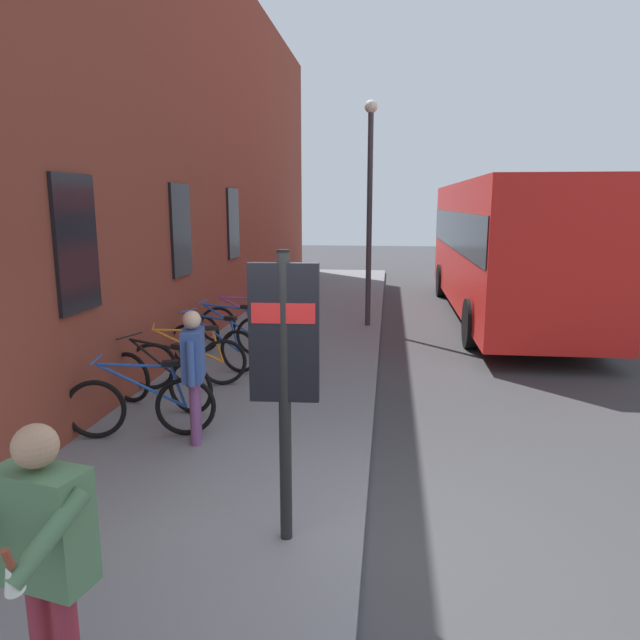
{
  "coord_description": "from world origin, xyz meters",
  "views": [
    {
      "loc": [
        -4.5,
        -0.16,
        2.86
      ],
      "look_at": [
        3.03,
        0.73,
        1.35
      ],
      "focal_mm": 32.93,
      "sensor_mm": 36.0,
      "label": 1
    }
  ],
  "objects_px": {
    "bicycle_end_of_row": "(189,362)",
    "pedestrian_near_bus": "(194,363)",
    "bicycle_mid_rack": "(213,346)",
    "city_bus": "(504,242)",
    "bicycle_far_end": "(228,333)",
    "street_lamp": "(370,195)",
    "tourist_with_hotdogs": "(42,547)",
    "transit_info_sign": "(284,352)",
    "bicycle_by_door": "(141,406)",
    "bicycle_beside_lamp": "(160,380)",
    "bicycle_under_window": "(245,322)"
  },
  "relations": [
    {
      "from": "bicycle_end_of_row",
      "to": "pedestrian_near_bus",
      "type": "relative_size",
      "value": 1.08
    },
    {
      "from": "bicycle_mid_rack",
      "to": "city_bus",
      "type": "distance_m",
      "value": 8.33
    },
    {
      "from": "bicycle_end_of_row",
      "to": "bicycle_far_end",
      "type": "xyz_separation_m",
      "value": [
        2.03,
        -0.05,
        0.0
      ]
    },
    {
      "from": "pedestrian_near_bus",
      "to": "street_lamp",
      "type": "relative_size",
      "value": 0.32
    },
    {
      "from": "bicycle_far_end",
      "to": "street_lamp",
      "type": "xyz_separation_m",
      "value": [
        2.92,
        -2.46,
        2.54
      ]
    },
    {
      "from": "city_bus",
      "to": "tourist_with_hotdogs",
      "type": "height_order",
      "value": "city_bus"
    },
    {
      "from": "bicycle_end_of_row",
      "to": "pedestrian_near_bus",
      "type": "distance_m",
      "value": 2.23
    },
    {
      "from": "bicycle_end_of_row",
      "to": "transit_info_sign",
      "type": "relative_size",
      "value": 0.7
    },
    {
      "from": "transit_info_sign",
      "to": "bicycle_end_of_row",
      "type": "bearing_deg",
      "value": 29.37
    },
    {
      "from": "tourist_with_hotdogs",
      "to": "bicycle_by_door",
      "type": "bearing_deg",
      "value": 17.0
    },
    {
      "from": "bicycle_beside_lamp",
      "to": "bicycle_by_door",
      "type": "bearing_deg",
      "value": -170.0
    },
    {
      "from": "pedestrian_near_bus",
      "to": "tourist_with_hotdogs",
      "type": "bearing_deg",
      "value": -172.73
    },
    {
      "from": "bicycle_by_door",
      "to": "city_bus",
      "type": "bearing_deg",
      "value": -33.01
    },
    {
      "from": "city_bus",
      "to": "tourist_with_hotdogs",
      "type": "distance_m",
      "value": 13.45
    },
    {
      "from": "bicycle_end_of_row",
      "to": "city_bus",
      "type": "bearing_deg",
      "value": -40.22
    },
    {
      "from": "bicycle_end_of_row",
      "to": "bicycle_mid_rack",
      "type": "distance_m",
      "value": 1.02
    },
    {
      "from": "bicycle_under_window",
      "to": "tourist_with_hotdogs",
      "type": "height_order",
      "value": "tourist_with_hotdogs"
    },
    {
      "from": "bicycle_mid_rack",
      "to": "bicycle_by_door",
      "type": "bearing_deg",
      "value": -179.57
    },
    {
      "from": "bicycle_under_window",
      "to": "tourist_with_hotdogs",
      "type": "bearing_deg",
      "value": -172.5
    },
    {
      "from": "bicycle_end_of_row",
      "to": "pedestrian_near_bus",
      "type": "bearing_deg",
      "value": -158.72
    },
    {
      "from": "bicycle_by_door",
      "to": "tourist_with_hotdogs",
      "type": "height_order",
      "value": "tourist_with_hotdogs"
    },
    {
      "from": "bicycle_mid_rack",
      "to": "street_lamp",
      "type": "xyz_separation_m",
      "value": [
        3.94,
        -2.44,
        2.54
      ]
    },
    {
      "from": "transit_info_sign",
      "to": "street_lamp",
      "type": "distance_m",
      "value": 8.92
    },
    {
      "from": "transit_info_sign",
      "to": "city_bus",
      "type": "relative_size",
      "value": 0.23
    },
    {
      "from": "tourist_with_hotdogs",
      "to": "street_lamp",
      "type": "bearing_deg",
      "value": -6.67
    },
    {
      "from": "bicycle_far_end",
      "to": "bicycle_under_window",
      "type": "relative_size",
      "value": 1.05
    },
    {
      "from": "bicycle_mid_rack",
      "to": "tourist_with_hotdogs",
      "type": "bearing_deg",
      "value": -170.02
    },
    {
      "from": "bicycle_under_window",
      "to": "transit_info_sign",
      "type": "bearing_deg",
      "value": -163.39
    },
    {
      "from": "bicycle_end_of_row",
      "to": "bicycle_under_window",
      "type": "bearing_deg",
      "value": -1.8
    },
    {
      "from": "bicycle_by_door",
      "to": "transit_info_sign",
      "type": "relative_size",
      "value": 0.73
    },
    {
      "from": "bicycle_mid_rack",
      "to": "bicycle_under_window",
      "type": "height_order",
      "value": "same"
    },
    {
      "from": "bicycle_by_door",
      "to": "bicycle_end_of_row",
      "type": "height_order",
      "value": "same"
    },
    {
      "from": "bicycle_far_end",
      "to": "street_lamp",
      "type": "distance_m",
      "value": 4.59
    },
    {
      "from": "bicycle_beside_lamp",
      "to": "city_bus",
      "type": "xyz_separation_m",
      "value": [
        7.81,
        -5.9,
        1.41
      ]
    },
    {
      "from": "bicycle_by_door",
      "to": "pedestrian_near_bus",
      "type": "xyz_separation_m",
      "value": [
        -0.08,
        -0.69,
        0.57
      ]
    },
    {
      "from": "pedestrian_near_bus",
      "to": "tourist_with_hotdogs",
      "type": "height_order",
      "value": "tourist_with_hotdogs"
    },
    {
      "from": "transit_info_sign",
      "to": "tourist_with_hotdogs",
      "type": "xyz_separation_m",
      "value": [
        -1.9,
        0.91,
        -0.56
      ]
    },
    {
      "from": "pedestrian_near_bus",
      "to": "street_lamp",
      "type": "xyz_separation_m",
      "value": [
        6.96,
        -1.73,
        1.97
      ]
    },
    {
      "from": "bicycle_end_of_row",
      "to": "tourist_with_hotdogs",
      "type": "relative_size",
      "value": 1.0
    },
    {
      "from": "bicycle_far_end",
      "to": "transit_info_sign",
      "type": "distance_m",
      "value": 6.37
    },
    {
      "from": "bicycle_under_window",
      "to": "pedestrian_near_bus",
      "type": "xyz_separation_m",
      "value": [
        -5.11,
        -0.69,
        0.57
      ]
    },
    {
      "from": "bicycle_mid_rack",
      "to": "bicycle_far_end",
      "type": "distance_m",
      "value": 1.02
    },
    {
      "from": "bicycle_by_door",
      "to": "street_lamp",
      "type": "distance_m",
      "value": 7.73
    },
    {
      "from": "bicycle_by_door",
      "to": "bicycle_beside_lamp",
      "type": "distance_m",
      "value": 1.02
    },
    {
      "from": "bicycle_under_window",
      "to": "street_lamp",
      "type": "relative_size",
      "value": 0.34
    },
    {
      "from": "bicycle_by_door",
      "to": "pedestrian_near_bus",
      "type": "relative_size",
      "value": 1.11
    },
    {
      "from": "transit_info_sign",
      "to": "bicycle_under_window",
      "type": "bearing_deg",
      "value": 16.61
    },
    {
      "from": "city_bus",
      "to": "street_lamp",
      "type": "height_order",
      "value": "street_lamp"
    },
    {
      "from": "transit_info_sign",
      "to": "bicycle_mid_rack",
      "type": "bearing_deg",
      "value": 23.33
    },
    {
      "from": "bicycle_by_door",
      "to": "bicycle_beside_lamp",
      "type": "relative_size",
      "value": 1.03
    }
  ]
}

